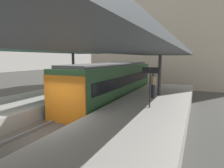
% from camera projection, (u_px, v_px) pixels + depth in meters
% --- Properties ---
extents(ground_plane, '(80.00, 80.00, 0.00)m').
position_uv_depth(ground_plane, '(44.00, 138.00, 8.84)').
color(ground_plane, '#383835').
extents(platform_right, '(4.40, 28.00, 1.00)m').
position_uv_depth(platform_right, '(120.00, 143.00, 7.22)').
color(platform_right, gray).
rests_on(platform_right, ground_plane).
extents(track_ballast, '(3.20, 28.00, 0.20)m').
position_uv_depth(track_ballast, '(44.00, 136.00, 8.82)').
color(track_ballast, '#4C4742').
rests_on(track_ballast, ground_plane).
extents(rail_near_side, '(0.08, 28.00, 0.14)m').
position_uv_depth(rail_near_side, '(32.00, 130.00, 9.09)').
color(rail_near_side, slate).
rests_on(rail_near_side, track_ballast).
extents(rail_far_side, '(0.08, 28.00, 0.14)m').
position_uv_depth(rail_far_side, '(56.00, 135.00, 8.51)').
color(rail_far_side, slate).
rests_on(rail_far_side, track_ballast).
extents(commuter_train, '(2.78, 12.78, 3.10)m').
position_uv_depth(commuter_train, '(113.00, 82.00, 15.74)').
color(commuter_train, '#2D5633').
rests_on(commuter_train, track_ballast).
extents(canopy_left, '(4.18, 21.00, 3.32)m').
position_uv_depth(canopy_left, '(8.00, 49.00, 11.08)').
color(canopy_left, '#333335').
rests_on(canopy_left, platform_left).
extents(canopy_right, '(4.18, 21.00, 3.11)m').
position_uv_depth(canopy_right, '(133.00, 51.00, 8.01)').
color(canopy_right, '#333335').
rests_on(canopy_right, platform_right).
extents(platform_sign, '(0.90, 0.08, 2.21)m').
position_uv_depth(platform_sign, '(150.00, 78.00, 10.29)').
color(platform_sign, '#262628').
rests_on(platform_sign, platform_right).
extents(passenger_near_bench, '(0.36, 0.36, 1.71)m').
position_uv_depth(passenger_near_bench, '(153.00, 85.00, 13.00)').
color(passenger_near_bench, '#232328').
rests_on(passenger_near_bench, platform_right).
extents(station_building_backdrop, '(18.00, 6.00, 11.00)m').
position_uv_depth(station_building_backdrop, '(161.00, 45.00, 25.51)').
color(station_building_backdrop, '#A89E8E').
rests_on(station_building_backdrop, ground_plane).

